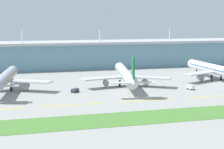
% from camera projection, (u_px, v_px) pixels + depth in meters
% --- Properties ---
extents(ground_plane, '(600.00, 600.00, 0.00)m').
position_uv_depth(ground_plane, '(148.00, 97.00, 164.24)').
color(ground_plane, gray).
extents(terminal_building, '(288.00, 34.00, 29.01)m').
position_uv_depth(terminal_building, '(98.00, 54.00, 267.31)').
color(terminal_building, '#6693A8').
rests_on(terminal_building, ground).
extents(airliner_near, '(48.44, 62.64, 18.90)m').
position_uv_depth(airliner_near, '(5.00, 78.00, 177.60)').
color(airliner_near, '#ADB2BC').
rests_on(airliner_near, ground).
extents(airliner_middle, '(48.06, 69.40, 18.90)m').
position_uv_depth(airliner_middle, '(125.00, 75.00, 190.12)').
color(airliner_middle, silver).
rests_on(airliner_middle, ground).
extents(airliner_far, '(48.80, 67.35, 18.90)m').
position_uv_depth(airliner_far, '(215.00, 69.00, 209.86)').
color(airliner_far, white).
rests_on(airliner_far, ground).
extents(taxiway_stripe_mid_west, '(28.00, 0.70, 0.04)m').
position_uv_depth(taxiway_stripe_mid_west, '(72.00, 105.00, 149.01)').
color(taxiway_stripe_mid_west, yellow).
rests_on(taxiway_stripe_mid_west, ground).
extents(taxiway_stripe_centre, '(28.00, 0.70, 0.04)m').
position_uv_depth(taxiway_stripe_centre, '(147.00, 100.00, 157.43)').
color(taxiway_stripe_centre, yellow).
rests_on(taxiway_stripe_centre, ground).
extents(taxiway_stripe_mid_east, '(28.00, 0.70, 0.04)m').
position_uv_depth(taxiway_stripe_mid_east, '(214.00, 96.00, 165.85)').
color(taxiway_stripe_mid_east, yellow).
rests_on(taxiway_stripe_mid_east, ground).
extents(grass_verge, '(300.00, 18.00, 0.10)m').
position_uv_depth(grass_verge, '(178.00, 115.00, 133.40)').
color(grass_verge, '#477A33').
rests_on(grass_verge, ground).
extents(pushback_tug, '(4.61, 4.94, 1.85)m').
position_uv_depth(pushback_tug, '(75.00, 90.00, 175.04)').
color(pushback_tug, '#333842').
rests_on(pushback_tug, ground).
extents(baggage_cart, '(3.09, 4.01, 2.48)m').
position_uv_depth(baggage_cart, '(191.00, 87.00, 181.60)').
color(baggage_cart, silver).
rests_on(baggage_cart, ground).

